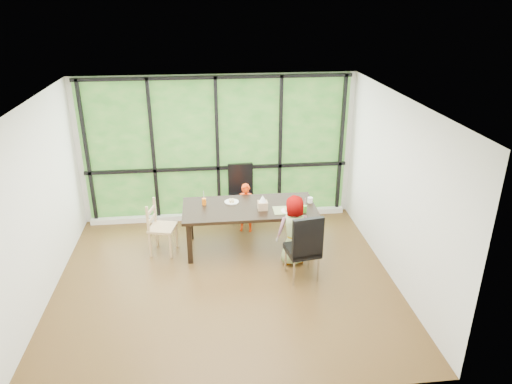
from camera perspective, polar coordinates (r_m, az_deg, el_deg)
ground at (r=7.23m, az=-3.66°, el=-10.64°), size 5.00×5.00×0.00m
back_wall at (r=8.68m, az=-4.68°, el=5.20°), size 5.00×0.00×5.00m
foliage_backdrop at (r=8.66m, az=-4.67°, el=5.16°), size 4.80×0.02×2.65m
window_mullions at (r=8.62m, az=-4.66°, el=5.08°), size 4.80×0.06×2.65m
window_sill at (r=9.07m, az=-4.39°, el=-2.83°), size 4.80×0.12×0.10m
dining_table at (r=7.91m, az=-0.80°, el=-4.25°), size 2.25×1.17×0.75m
chair_window_leather at (r=8.71m, az=-1.69°, el=-0.34°), size 0.49×0.49×1.08m
chair_interior_leather at (r=7.06m, az=5.63°, el=-6.46°), size 0.52×0.52×1.08m
chair_end_beech at (r=7.87m, az=-11.22°, el=-4.24°), size 0.49×0.50×0.90m
child_toddler at (r=8.41m, az=-1.21°, el=-1.92°), size 0.37×0.29×0.90m
child_older at (r=7.41m, az=4.59°, el=-4.63°), size 0.58×0.41×1.14m
placemat at (r=7.63m, az=3.71°, el=-2.19°), size 0.42×0.31×0.01m
plate_far at (r=7.91m, az=-2.96°, el=-1.20°), size 0.24×0.24×0.01m
plate_near at (r=7.59m, az=3.97°, el=-2.29°), size 0.25×0.25×0.02m
orange_cup at (r=7.84m, az=-6.29°, el=-1.16°), size 0.07×0.07×0.11m
green_cup at (r=7.58m, az=5.89°, el=-2.03°), size 0.07×0.07×0.11m
white_mug at (r=7.93m, az=6.55°, el=-0.96°), size 0.09×0.09×0.09m
tissue_box at (r=7.63m, az=0.81°, el=-1.63°), size 0.16×0.16×0.13m
crepe_rolls_far at (r=7.90m, az=-2.96°, el=-1.03°), size 0.10×0.12×0.04m
crepe_rolls_near at (r=7.58m, az=3.98°, el=-2.12°), size 0.15×0.12×0.04m
straw_white at (r=7.80m, az=-6.32°, el=-0.52°), size 0.01×0.04×0.20m
straw_pink at (r=7.54m, az=5.92°, el=-1.38°), size 0.01×0.04×0.20m
tissue at (r=7.57m, az=0.82°, el=-0.80°), size 0.12×0.12×0.11m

